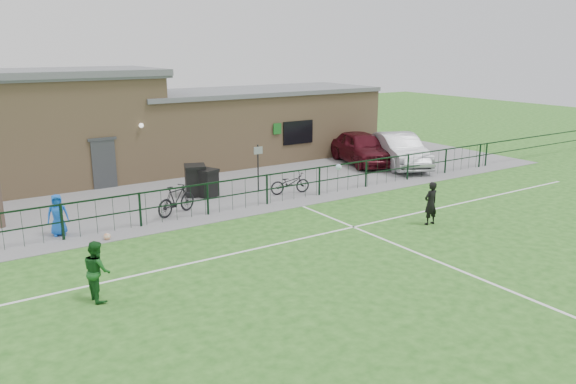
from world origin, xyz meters
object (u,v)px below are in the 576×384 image
car_maroon (362,148)px  bicycle_e (290,183)px  spectator_child (58,215)px  car_silver (399,150)px  bicycle_d (176,200)px  wheelie_bin_left (195,181)px  wheelie_bin_right (206,184)px  outfield_player (97,271)px  ball_ground (107,237)px  sign_post (258,168)px

car_maroon → bicycle_e: (-6.48, -3.10, -0.39)m
spectator_child → car_silver: bearing=13.9°
car_maroon → bicycle_d: 12.02m
wheelie_bin_left → wheelie_bin_right: size_ratio=1.13×
bicycle_e → outfield_player: size_ratio=1.15×
car_maroon → spectator_child: bearing=-152.7°
spectator_child → ball_ground: (1.17, -1.26, -0.59)m
spectator_child → wheelie_bin_right: bearing=24.3°
spectator_child → outfield_player: outfield_player is taller
bicycle_d → spectator_child: size_ratio=1.34×
outfield_player → ball_ground: size_ratio=6.62×
wheelie_bin_left → car_maroon: size_ratio=0.24×
bicycle_d → bicycle_e: (5.06, 0.22, -0.10)m
bicycle_d → outfield_player: bearing=118.9°
spectator_child → ball_ground: 1.82m
sign_post → car_maroon: bearing=15.9°
car_silver → sign_post: bearing=-153.9°
outfield_player → ball_ground: 4.47m
car_silver → spectator_child: 16.78m
wheelie_bin_left → bicycle_e: (3.37, -1.90, -0.14)m
bicycle_e → ball_ground: bearing=111.9°
sign_post → outfield_player: sign_post is taller
sign_post → ball_ground: sign_post is taller
wheelie_bin_left → car_silver: size_ratio=0.23×
car_maroon → outfield_player: size_ratio=3.29×
ball_ground → bicycle_d: bearing=24.9°
car_maroon → ball_ground: bearing=-147.1°
car_silver → outfield_player: car_silver is taller
bicycle_e → ball_ground: size_ratio=7.60×
wheelie_bin_right → bicycle_e: (3.07, -1.50, -0.07)m
car_silver → spectator_child: (-16.68, -1.80, -0.15)m
car_maroon → bicycle_d: car_maroon is taller
car_maroon → bicycle_e: size_ratio=2.87×
wheelie_bin_left → ball_ground: size_ratio=5.24×
ball_ground → bicycle_e: bearing=11.1°
car_maroon → spectator_child: size_ratio=3.60×
wheelie_bin_right → spectator_child: size_ratio=0.77×
car_silver → ball_ground: car_silver is taller
sign_post → spectator_child: (-8.19, -1.29, -0.32)m
bicycle_d → spectator_child: bearing=67.8°
sign_post → bicycle_e: 1.47m
bicycle_d → ball_ground: (-2.90, -1.35, -0.46)m
car_silver → wheelie_bin_right: bearing=-157.4°
sign_post → bicycle_e: bearing=-46.4°
wheelie_bin_left → outfield_player: (-5.98, -7.67, 0.13)m
wheelie_bin_right → bicycle_e: wheelie_bin_right is taller
wheelie_bin_left → ball_ground: 5.77m
wheelie_bin_right → outfield_player: size_ratio=0.70×
sign_post → outfield_player: (-8.41, -6.75, -0.28)m
wheelie_bin_right → car_maroon: car_maroon is taller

